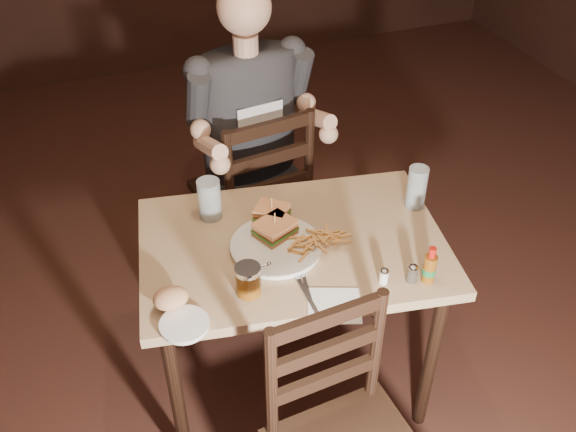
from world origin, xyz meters
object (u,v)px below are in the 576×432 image
object	(u,v)px
chair_far	(251,195)
hot_sauce	(430,264)
main_table	(293,262)
side_plate	(185,326)
glass_left	(210,199)
diner	(252,102)
glass_right	(417,187)
syrup_dispenser	(248,280)
dinner_plate	(276,247)

from	to	relation	value
chair_far	hot_sauce	world-z (taller)	chair_far
main_table	side_plate	distance (m)	0.53
chair_far	glass_left	world-z (taller)	chair_far
diner	glass_left	world-z (taller)	diner
main_table	glass_right	world-z (taller)	glass_right
diner	hot_sauce	distance (m)	1.02
diner	glass_left	bearing A→B (deg)	-134.27
syrup_dispenser	dinner_plate	bearing A→B (deg)	57.29
chair_far	syrup_dispenser	size ratio (longest dim) A/B	9.11
glass_right	side_plate	xyz separation A→B (m)	(-0.95, -0.29, -0.08)
side_plate	glass_left	bearing A→B (deg)	66.52
glass_left	diner	bearing A→B (deg)	53.03
diner	dinner_plate	world-z (taller)	diner
side_plate	dinner_plate	bearing A→B (deg)	32.18
main_table	glass_left	bearing A→B (deg)	133.53
glass_left	hot_sauce	world-z (taller)	glass_left
main_table	hot_sauce	distance (m)	0.51
chair_far	syrup_dispenser	distance (m)	0.97
dinner_plate	glass_right	xyz separation A→B (m)	(0.57, 0.06, 0.07)
chair_far	glass_right	bearing A→B (deg)	117.60
chair_far	glass_right	size ratio (longest dim) A/B	5.89
main_table	hot_sauce	size ratio (longest dim) A/B	8.42
dinner_plate	glass_right	distance (m)	0.58
main_table	diner	bearing A→B (deg)	84.42
syrup_dispenser	glass_right	bearing A→B (deg)	26.79
syrup_dispenser	side_plate	world-z (taller)	syrup_dispenser
hot_sauce	dinner_plate	bearing A→B (deg)	142.41
main_table	diner	size ratio (longest dim) A/B	1.22
syrup_dispenser	hot_sauce	bearing A→B (deg)	-5.19
main_table	side_plate	bearing A→B (deg)	-150.37
chair_far	glass_left	distance (m)	0.63
glass_right	syrup_dispenser	distance (m)	0.76
chair_far	glass_left	xyz separation A→B (m)	(-0.29, -0.44, 0.36)
dinner_plate	main_table	bearing A→B (deg)	13.03
diner	hot_sauce	xyz separation A→B (m)	(0.28, -0.97, -0.15)
chair_far	diner	distance (m)	0.50
diner	dinner_plate	bearing A→B (deg)	-108.62
dinner_plate	side_plate	bearing A→B (deg)	-147.82
dinner_plate	glass_right	world-z (taller)	glass_right
dinner_plate	chair_far	bearing A→B (deg)	79.96
hot_sauce	diner	bearing A→B (deg)	106.31
main_table	glass_right	distance (m)	0.54
glass_right	hot_sauce	bearing A→B (deg)	-113.11
dinner_plate	syrup_dispenser	bearing A→B (deg)	-132.44
glass_left	hot_sauce	size ratio (longest dim) A/B	1.12
diner	chair_far	bearing A→B (deg)	90.00
dinner_plate	glass_right	size ratio (longest dim) A/B	1.85
syrup_dispenser	side_plate	xyz separation A→B (m)	(-0.23, -0.07, -0.05)
side_plate	glass_right	bearing A→B (deg)	17.19
syrup_dispenser	side_plate	bearing A→B (deg)	-152.70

